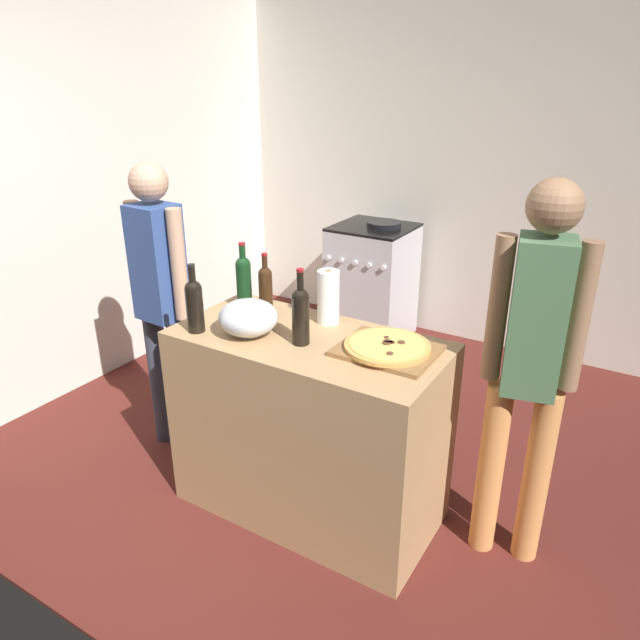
# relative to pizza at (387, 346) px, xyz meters

# --- Properties ---
(ground_plane) EXTENTS (4.38, 3.71, 0.02)m
(ground_plane) POSITION_rel_pizza_xyz_m (-0.45, 0.74, -0.96)
(ground_plane) COLOR #511E19
(kitchen_wall_rear) EXTENTS (4.38, 0.10, 2.60)m
(kitchen_wall_rear) POSITION_rel_pizza_xyz_m (-0.45, 2.35, 0.35)
(kitchen_wall_rear) COLOR silver
(kitchen_wall_rear) RESTS_ON ground_plane
(kitchen_wall_left) EXTENTS (0.10, 3.71, 2.60)m
(kitchen_wall_left) POSITION_rel_pizza_xyz_m (-2.40, 0.74, 0.35)
(kitchen_wall_left) COLOR silver
(kitchen_wall_left) RESTS_ON ground_plane
(counter) EXTENTS (1.22, 0.60, 0.92)m
(counter) POSITION_rel_pizza_xyz_m (-0.36, -0.05, -0.49)
(counter) COLOR tan
(counter) RESTS_ON ground_plane
(cutting_board) EXTENTS (0.40, 0.32, 0.02)m
(cutting_board) POSITION_rel_pizza_xyz_m (-0.00, -0.00, -0.02)
(cutting_board) COLOR olive
(cutting_board) RESTS_ON counter
(pizza) EXTENTS (0.36, 0.36, 0.03)m
(pizza) POSITION_rel_pizza_xyz_m (0.00, 0.00, 0.00)
(pizza) COLOR tan
(pizza) RESTS_ON cutting_board
(mixing_bowl) EXTENTS (0.26, 0.26, 0.16)m
(mixing_bowl) POSITION_rel_pizza_xyz_m (-0.60, -0.15, 0.05)
(mixing_bowl) COLOR #B2B2B7
(mixing_bowl) RESTS_ON counter
(paper_towel_roll) EXTENTS (0.10, 0.10, 0.26)m
(paper_towel_roll) POSITION_rel_pizza_xyz_m (-0.37, 0.15, 0.09)
(paper_towel_roll) COLOR white
(paper_towel_roll) RESTS_ON counter
(wine_bottle_dark) EXTENTS (0.08, 0.08, 0.34)m
(wine_bottle_dark) POSITION_rel_pizza_xyz_m (-0.36, -0.11, 0.11)
(wine_bottle_dark) COLOR black
(wine_bottle_dark) RESTS_ON counter
(wine_bottle_clear) EXTENTS (0.07, 0.07, 0.33)m
(wine_bottle_clear) POSITION_rel_pizza_xyz_m (-0.81, 0.08, 0.12)
(wine_bottle_clear) COLOR #143819
(wine_bottle_clear) RESTS_ON counter
(wine_bottle_green) EXTENTS (0.08, 0.08, 0.31)m
(wine_bottle_green) POSITION_rel_pizza_xyz_m (-0.83, -0.25, 0.10)
(wine_bottle_green) COLOR black
(wine_bottle_green) RESTS_ON counter
(wine_bottle_amber) EXTENTS (0.07, 0.07, 0.31)m
(wine_bottle_amber) POSITION_rel_pizza_xyz_m (-0.67, 0.07, 0.10)
(wine_bottle_amber) COLOR #331E0F
(wine_bottle_amber) RESTS_ON counter
(stove) EXTENTS (0.58, 0.59, 0.95)m
(stove) POSITION_rel_pizza_xyz_m (-1.04, 1.95, -0.49)
(stove) COLOR #B7B7BC
(stove) RESTS_ON ground_plane
(person_in_stripes) EXTENTS (0.39, 0.21, 1.60)m
(person_in_stripes) POSITION_rel_pizza_xyz_m (-1.30, 0.00, -0.03)
(person_in_stripes) COLOR #383D4C
(person_in_stripes) RESTS_ON ground_plane
(person_in_red) EXTENTS (0.36, 0.24, 1.66)m
(person_in_red) POSITION_rel_pizza_xyz_m (0.54, 0.16, 0.01)
(person_in_red) COLOR #D88C4C
(person_in_red) RESTS_ON ground_plane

